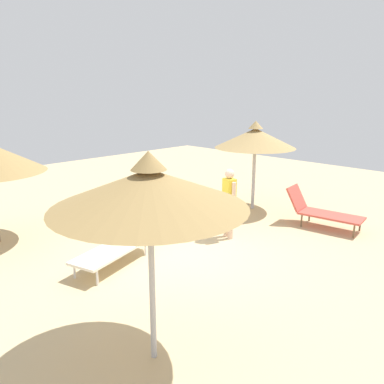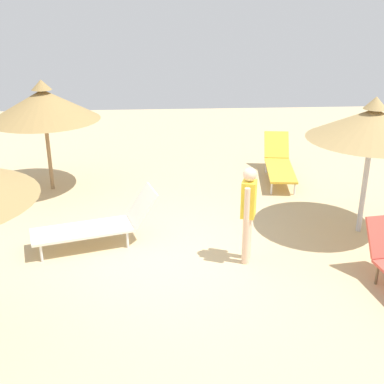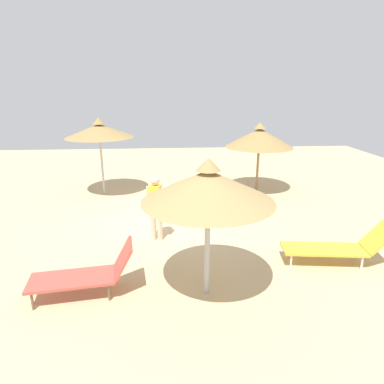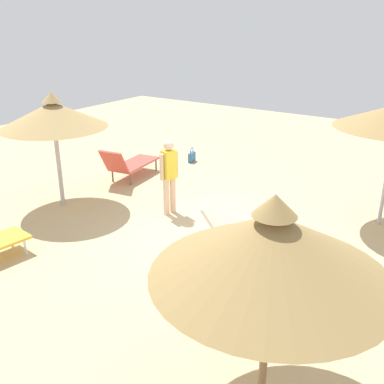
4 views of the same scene
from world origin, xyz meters
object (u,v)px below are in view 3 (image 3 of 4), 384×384
at_px(parasol_umbrella_center, 259,138).
at_px(lounge_chair_front, 339,246).
at_px(parasol_umbrella_far_right, 99,131).
at_px(lounge_chair_far_left, 87,273).
at_px(lounge_chair_edge, 181,193).
at_px(person_standing_near_left, 156,204).
at_px(parasol_umbrella_back, 208,186).

distance_m(parasol_umbrella_center, lounge_chair_front, 5.65).
bearing_deg(parasol_umbrella_far_right, lounge_chair_far_left, 7.41).
relative_size(lounge_chair_front, lounge_chair_edge, 1.00).
distance_m(lounge_chair_far_left, person_standing_near_left, 2.58).
height_order(parasol_umbrella_center, person_standing_near_left, parasol_umbrella_center).
xyz_separation_m(parasol_umbrella_back, lounge_chair_front, (-0.87, 2.98, -1.68)).
xyz_separation_m(lounge_chair_far_left, lounge_chair_edge, (-4.74, 1.94, -0.02)).
xyz_separation_m(parasol_umbrella_center, person_standing_near_left, (3.95, -3.61, -1.03)).
bearing_deg(parasol_umbrella_center, lounge_chair_edge, -63.56).
relative_size(parasol_umbrella_center, lounge_chair_far_left, 1.30).
bearing_deg(parasol_umbrella_back, parasol_umbrella_far_right, -154.63).
bearing_deg(lounge_chair_far_left, parasol_umbrella_back, 87.03).
distance_m(parasol_umbrella_center, lounge_chair_far_left, 7.97).
height_order(lounge_chair_far_left, lounge_chair_edge, lounge_chair_edge).
relative_size(parasol_umbrella_far_right, lounge_chair_far_left, 1.40).
relative_size(parasol_umbrella_far_right, lounge_chair_front, 1.18).
xyz_separation_m(parasol_umbrella_far_right, parasol_umbrella_back, (6.30, 2.99, -0.19)).
height_order(parasol_umbrella_back, lounge_chair_far_left, parasol_umbrella_back).
height_order(lounge_chair_far_left, lounge_chair_front, lounge_chair_far_left).
height_order(parasol_umbrella_center, lounge_chair_edge, parasol_umbrella_center).
height_order(parasol_umbrella_center, lounge_chair_front, parasol_umbrella_center).
height_order(parasol_umbrella_far_right, lounge_chair_far_left, parasol_umbrella_far_right).
relative_size(lounge_chair_far_left, lounge_chair_front, 0.85).
relative_size(lounge_chair_far_left, person_standing_near_left, 1.17).
xyz_separation_m(lounge_chair_front, person_standing_near_left, (-1.47, -3.96, 0.54)).
distance_m(lounge_chair_front, person_standing_near_left, 4.26).
xyz_separation_m(lounge_chair_front, lounge_chair_edge, (-3.99, -3.23, 0.02)).
bearing_deg(parasol_umbrella_center, parasol_umbrella_far_right, -90.18).
bearing_deg(person_standing_near_left, lounge_chair_far_left, -28.33).
bearing_deg(parasol_umbrella_far_right, parasol_umbrella_center, 89.82).
bearing_deg(lounge_chair_edge, lounge_chair_far_left, -22.21).
bearing_deg(parasol_umbrella_center, person_standing_near_left, -42.44).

